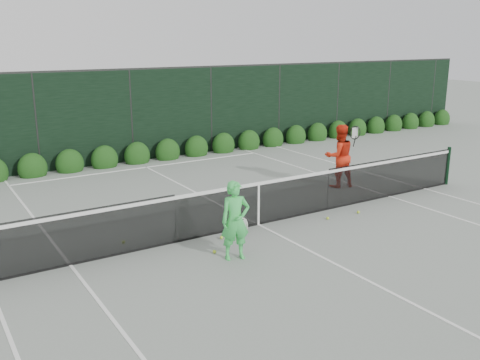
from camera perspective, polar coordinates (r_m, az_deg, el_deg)
ground at (r=11.86m, az=1.96°, el=-4.80°), size 80.00×80.00×0.00m
tennis_net at (r=11.68m, az=1.88°, el=-2.37°), size 12.90×0.10×1.07m
player_woman at (r=9.86m, az=-0.50°, el=-4.36°), size 0.66×0.48×1.49m
player_man at (r=14.90m, az=10.54°, el=2.53°), size 0.98×0.83×1.74m
court_lines at (r=11.86m, az=1.96°, el=-4.77°), size 11.03×23.83×0.01m
windscreen_fence at (r=9.39m, az=11.33°, el=-0.73°), size 32.00×21.07×3.06m
hedge_row at (r=17.95m, az=-10.91°, el=2.54°), size 31.66×0.65×0.94m
tennis_balls at (r=11.54m, az=1.13°, el=-5.19°), size 5.43×1.72×0.07m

